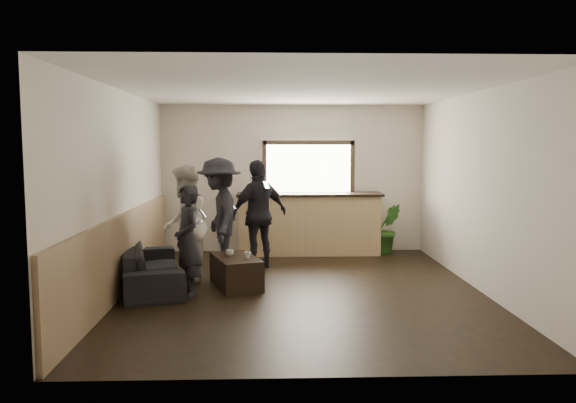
{
  "coord_description": "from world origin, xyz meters",
  "views": [
    {
      "loc": [
        -0.46,
        -7.74,
        2.04
      ],
      "look_at": [
        -0.18,
        0.4,
        1.22
      ],
      "focal_mm": 35.0,
      "sensor_mm": 36.0,
      "label": 1
    }
  ],
  "objects_px": {
    "sofa": "(152,267)",
    "cup_a": "(230,252)",
    "coffee_table": "(236,272)",
    "person_a": "(188,240)",
    "person_c": "(219,216)",
    "bar_counter": "(309,220)",
    "person_b": "(185,224)",
    "person_d": "(259,214)",
    "cup_b": "(248,255)",
    "potted_plant": "(387,229)"
  },
  "relations": [
    {
      "from": "coffee_table",
      "to": "person_b",
      "type": "distance_m",
      "value": 1.05
    },
    {
      "from": "person_b",
      "to": "person_d",
      "type": "height_order",
      "value": "person_d"
    },
    {
      "from": "cup_a",
      "to": "person_c",
      "type": "height_order",
      "value": "person_c"
    },
    {
      "from": "potted_plant",
      "to": "person_d",
      "type": "distance_m",
      "value": 2.69
    },
    {
      "from": "coffee_table",
      "to": "cup_b",
      "type": "xyz_separation_m",
      "value": [
        0.17,
        -0.1,
        0.26
      ]
    },
    {
      "from": "sofa",
      "to": "cup_a",
      "type": "relative_size",
      "value": 17.81
    },
    {
      "from": "sofa",
      "to": "cup_a",
      "type": "xyz_separation_m",
      "value": [
        1.12,
        0.07,
        0.19
      ]
    },
    {
      "from": "coffee_table",
      "to": "bar_counter",
      "type": "bearing_deg",
      "value": 63.31
    },
    {
      "from": "sofa",
      "to": "person_b",
      "type": "bearing_deg",
      "value": -73.59
    },
    {
      "from": "person_d",
      "to": "cup_a",
      "type": "bearing_deg",
      "value": 36.36
    },
    {
      "from": "person_b",
      "to": "person_d",
      "type": "distance_m",
      "value": 1.45
    },
    {
      "from": "person_a",
      "to": "person_d",
      "type": "relative_size",
      "value": 0.84
    },
    {
      "from": "potted_plant",
      "to": "person_b",
      "type": "distance_m",
      "value": 4.09
    },
    {
      "from": "person_b",
      "to": "person_c",
      "type": "distance_m",
      "value": 0.73
    },
    {
      "from": "cup_a",
      "to": "potted_plant",
      "type": "distance_m",
      "value": 3.64
    },
    {
      "from": "person_d",
      "to": "coffee_table",
      "type": "bearing_deg",
      "value": 41.76
    },
    {
      "from": "bar_counter",
      "to": "cup_a",
      "type": "xyz_separation_m",
      "value": [
        -1.33,
        -2.36,
        -0.16
      ]
    },
    {
      "from": "bar_counter",
      "to": "person_d",
      "type": "bearing_deg",
      "value": -127.45
    },
    {
      "from": "coffee_table",
      "to": "person_d",
      "type": "relative_size",
      "value": 0.55
    },
    {
      "from": "cup_b",
      "to": "person_d",
      "type": "bearing_deg",
      "value": 84.08
    },
    {
      "from": "coffee_table",
      "to": "person_b",
      "type": "relative_size",
      "value": 0.56
    },
    {
      "from": "bar_counter",
      "to": "sofa",
      "type": "xyz_separation_m",
      "value": [
        -2.45,
        -2.44,
        -0.35
      ]
    },
    {
      "from": "sofa",
      "to": "potted_plant",
      "type": "distance_m",
      "value": 4.59
    },
    {
      "from": "potted_plant",
      "to": "person_a",
      "type": "relative_size",
      "value": 0.63
    },
    {
      "from": "bar_counter",
      "to": "person_c",
      "type": "height_order",
      "value": "bar_counter"
    },
    {
      "from": "cup_b",
      "to": "coffee_table",
      "type": "bearing_deg",
      "value": 151.13
    },
    {
      "from": "bar_counter",
      "to": "person_b",
      "type": "distance_m",
      "value": 2.96
    },
    {
      "from": "cup_a",
      "to": "person_d",
      "type": "distance_m",
      "value": 1.3
    },
    {
      "from": "cup_b",
      "to": "person_a",
      "type": "bearing_deg",
      "value": -157.83
    },
    {
      "from": "potted_plant",
      "to": "person_c",
      "type": "distance_m",
      "value": 3.42
    },
    {
      "from": "bar_counter",
      "to": "person_d",
      "type": "distance_m",
      "value": 1.54
    },
    {
      "from": "sofa",
      "to": "coffee_table",
      "type": "relative_size",
      "value": 2.04
    },
    {
      "from": "cup_b",
      "to": "person_b",
      "type": "xyz_separation_m",
      "value": [
        -0.94,
        0.38,
        0.39
      ]
    },
    {
      "from": "person_d",
      "to": "bar_counter",
      "type": "bearing_deg",
      "value": -161.61
    },
    {
      "from": "bar_counter",
      "to": "cup_a",
      "type": "distance_m",
      "value": 2.72
    },
    {
      "from": "person_b",
      "to": "person_c",
      "type": "bearing_deg",
      "value": 136.16
    },
    {
      "from": "cup_b",
      "to": "person_c",
      "type": "bearing_deg",
      "value": 116.82
    },
    {
      "from": "sofa",
      "to": "person_d",
      "type": "distance_m",
      "value": 2.06
    },
    {
      "from": "cup_a",
      "to": "person_c",
      "type": "distance_m",
      "value": 0.9
    },
    {
      "from": "cup_b",
      "to": "potted_plant",
      "type": "relative_size",
      "value": 0.1
    },
    {
      "from": "cup_b",
      "to": "person_b",
      "type": "height_order",
      "value": "person_b"
    },
    {
      "from": "coffee_table",
      "to": "person_d",
      "type": "xyz_separation_m",
      "value": [
        0.32,
        1.26,
        0.68
      ]
    },
    {
      "from": "coffee_table",
      "to": "cup_a",
      "type": "bearing_deg",
      "value": 134.61
    },
    {
      "from": "potted_plant",
      "to": "person_d",
      "type": "xyz_separation_m",
      "value": [
        -2.39,
        -1.16,
        0.43
      ]
    },
    {
      "from": "person_a",
      "to": "person_b",
      "type": "bearing_deg",
      "value": 164.6
    },
    {
      "from": "sofa",
      "to": "person_c",
      "type": "distance_m",
      "value": 1.38
    },
    {
      "from": "coffee_table",
      "to": "cup_a",
      "type": "xyz_separation_m",
      "value": [
        -0.1,
        0.1,
        0.26
      ]
    },
    {
      "from": "bar_counter",
      "to": "person_c",
      "type": "distance_m",
      "value": 2.25
    },
    {
      "from": "coffee_table",
      "to": "person_d",
      "type": "bearing_deg",
      "value": 75.92
    },
    {
      "from": "coffee_table",
      "to": "person_a",
      "type": "bearing_deg",
      "value": -145.97
    }
  ]
}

